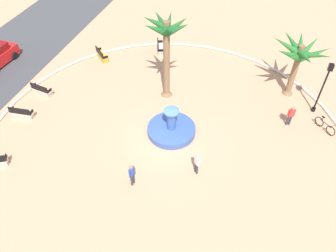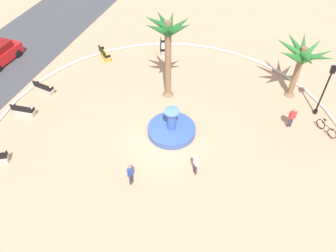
{
  "view_description": "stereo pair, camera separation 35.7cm",
  "coord_description": "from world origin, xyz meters",
  "px_view_note": "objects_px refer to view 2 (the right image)",
  "views": [
    {
      "loc": [
        -14.26,
        -4.71,
        16.01
      ],
      "look_at": [
        0.2,
        -0.04,
        1.0
      ],
      "focal_mm": 35.23,
      "sensor_mm": 36.0,
      "label": 1
    },
    {
      "loc": [
        -14.15,
        -5.05,
        16.01
      ],
      "look_at": [
        0.2,
        -0.04,
        1.0
      ],
      "focal_mm": 35.23,
      "sensor_mm": 36.0,
      "label": 2
    }
  ],
  "objects_px": {
    "palm_tree_near_fountain": "(302,57)",
    "bench_west": "(163,48)",
    "bench_southwest": "(105,55)",
    "person_pedestrian_stroll": "(196,163)",
    "person_cyclist_helmet": "(292,117)",
    "lamppost": "(326,86)",
    "person_cyclist_photo": "(130,173)",
    "bicycle_red_frame": "(326,128)",
    "fountain": "(172,129)",
    "palm_tree_by_curb": "(168,39)",
    "bench_southeast": "(24,112)",
    "bench_north": "(44,89)"
  },
  "relations": [
    {
      "from": "fountain",
      "to": "palm_tree_by_curb",
      "type": "relative_size",
      "value": 0.52
    },
    {
      "from": "person_cyclist_photo",
      "to": "person_pedestrian_stroll",
      "type": "bearing_deg",
      "value": -59.4
    },
    {
      "from": "bench_southeast",
      "to": "bicycle_red_frame",
      "type": "bearing_deg",
      "value": -75.51
    },
    {
      "from": "palm_tree_near_fountain",
      "to": "bench_north",
      "type": "xyz_separation_m",
      "value": [
        -5.93,
        17.76,
        -3.05
      ]
    },
    {
      "from": "fountain",
      "to": "person_cyclist_photo",
      "type": "distance_m",
      "value": 4.83
    },
    {
      "from": "palm_tree_near_fountain",
      "to": "bench_southwest",
      "type": "distance_m",
      "value": 15.87
    },
    {
      "from": "palm_tree_near_fountain",
      "to": "lamppost",
      "type": "xyz_separation_m",
      "value": [
        -1.54,
        -1.92,
        -0.97
      ]
    },
    {
      "from": "person_cyclist_photo",
      "to": "bench_southeast",
      "type": "bearing_deg",
      "value": 73.15
    },
    {
      "from": "bench_north",
      "to": "lamppost",
      "type": "distance_m",
      "value": 20.28
    },
    {
      "from": "person_cyclist_helmet",
      "to": "person_pedestrian_stroll",
      "type": "relative_size",
      "value": 0.99
    },
    {
      "from": "palm_tree_near_fountain",
      "to": "bicycle_red_frame",
      "type": "relative_size",
      "value": 3.43
    },
    {
      "from": "bench_west",
      "to": "lamppost",
      "type": "relative_size",
      "value": 0.4
    },
    {
      "from": "palm_tree_near_fountain",
      "to": "bench_west",
      "type": "relative_size",
      "value": 2.64
    },
    {
      "from": "palm_tree_by_curb",
      "to": "bicycle_red_frame",
      "type": "xyz_separation_m",
      "value": [
        -0.35,
        -11.38,
        -4.35
      ]
    },
    {
      "from": "lamppost",
      "to": "bench_southwest",
      "type": "bearing_deg",
      "value": 85.46
    },
    {
      "from": "fountain",
      "to": "bench_west",
      "type": "relative_size",
      "value": 1.94
    },
    {
      "from": "fountain",
      "to": "person_cyclist_helmet",
      "type": "relative_size",
      "value": 2.03
    },
    {
      "from": "fountain",
      "to": "lamppost",
      "type": "xyz_separation_m",
      "value": [
        5.24,
        -9.13,
        2.14
      ]
    },
    {
      "from": "bench_southwest",
      "to": "person_cyclist_photo",
      "type": "distance_m",
      "value": 13.6
    },
    {
      "from": "bench_west",
      "to": "person_cyclist_helmet",
      "type": "distance_m",
      "value": 12.96
    },
    {
      "from": "person_cyclist_photo",
      "to": "bench_west",
      "type": "bearing_deg",
      "value": 12.49
    },
    {
      "from": "bench_north",
      "to": "lamppost",
      "type": "xyz_separation_m",
      "value": [
        4.39,
        -19.68,
        2.09
      ]
    },
    {
      "from": "person_cyclist_photo",
      "to": "fountain",
      "type": "bearing_deg",
      "value": -10.54
    },
    {
      "from": "person_cyclist_photo",
      "to": "person_pedestrian_stroll",
      "type": "xyz_separation_m",
      "value": [
        1.96,
        -3.31,
        -0.02
      ]
    },
    {
      "from": "palm_tree_by_curb",
      "to": "person_pedestrian_stroll",
      "type": "height_order",
      "value": "palm_tree_by_curb"
    },
    {
      "from": "palm_tree_by_curb",
      "to": "bench_southeast",
      "type": "relative_size",
      "value": 3.81
    },
    {
      "from": "palm_tree_near_fountain",
      "to": "person_pedestrian_stroll",
      "type": "height_order",
      "value": "palm_tree_near_fountain"
    },
    {
      "from": "fountain",
      "to": "bench_west",
      "type": "xyz_separation_m",
      "value": [
        9.29,
        3.98,
        0.05
      ]
    },
    {
      "from": "bench_west",
      "to": "lamppost",
      "type": "xyz_separation_m",
      "value": [
        -4.06,
        -13.1,
        2.09
      ]
    },
    {
      "from": "palm_tree_near_fountain",
      "to": "bench_southwest",
      "type": "bearing_deg",
      "value": 90.54
    },
    {
      "from": "bench_north",
      "to": "bench_southwest",
      "type": "relative_size",
      "value": 1.08
    },
    {
      "from": "bicycle_red_frame",
      "to": "person_cyclist_photo",
      "type": "xyz_separation_m",
      "value": [
        -8.12,
        10.68,
        0.54
      ]
    },
    {
      "from": "bench_southwest",
      "to": "palm_tree_by_curb",
      "type": "bearing_deg",
      "value": -112.87
    },
    {
      "from": "bicycle_red_frame",
      "to": "bench_west",
      "type": "bearing_deg",
      "value": 66.89
    },
    {
      "from": "bench_north",
      "to": "bicycle_red_frame",
      "type": "relative_size",
      "value": 1.29
    },
    {
      "from": "bicycle_red_frame",
      "to": "person_pedestrian_stroll",
      "type": "xyz_separation_m",
      "value": [
        -6.17,
        7.37,
        0.52
      ]
    },
    {
      "from": "fountain",
      "to": "person_cyclist_helmet",
      "type": "distance_m",
      "value": 8.14
    },
    {
      "from": "bench_southwest",
      "to": "fountain",
      "type": "bearing_deg",
      "value": -128.37
    },
    {
      "from": "palm_tree_near_fountain",
      "to": "person_cyclist_helmet",
      "type": "height_order",
      "value": "palm_tree_near_fountain"
    },
    {
      "from": "palm_tree_by_curb",
      "to": "bench_southwest",
      "type": "height_order",
      "value": "palm_tree_by_curb"
    },
    {
      "from": "person_cyclist_helmet",
      "to": "person_cyclist_photo",
      "type": "bearing_deg",
      "value": 133.55
    },
    {
      "from": "bench_southwest",
      "to": "person_pedestrian_stroll",
      "type": "bearing_deg",
      "value": -130.98
    },
    {
      "from": "bench_southwest",
      "to": "person_cyclist_helmet",
      "type": "bearing_deg",
      "value": -102.19
    },
    {
      "from": "palm_tree_by_curb",
      "to": "bench_west",
      "type": "distance_m",
      "value": 7.46
    },
    {
      "from": "palm_tree_near_fountain",
      "to": "bench_southwest",
      "type": "relative_size",
      "value": 2.89
    },
    {
      "from": "palm_tree_by_curb",
      "to": "bench_southwest",
      "type": "distance_m",
      "value": 8.58
    },
    {
      "from": "person_cyclist_helmet",
      "to": "palm_tree_near_fountain",
      "type": "bearing_deg",
      "value": 3.99
    },
    {
      "from": "bench_southeast",
      "to": "bicycle_red_frame",
      "type": "xyz_separation_m",
      "value": [
        5.23,
        -20.24,
        0.04
      ]
    },
    {
      "from": "palm_tree_near_fountain",
      "to": "bench_west",
      "type": "bearing_deg",
      "value": 77.29
    },
    {
      "from": "person_cyclist_photo",
      "to": "lamppost",
      "type": "bearing_deg",
      "value": -45.15
    }
  ]
}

